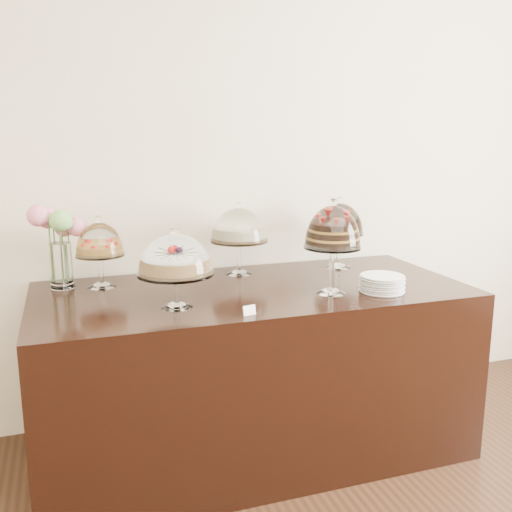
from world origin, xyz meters
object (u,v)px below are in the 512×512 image
object	(u,v)px
cake_stand_cheesecake	(239,228)
plate_stack	(382,284)
flower_vase	(58,236)
cake_stand_choco_layer	(333,231)
cake_stand_dark_choco	(339,222)
cake_stand_fruit_tart	(100,243)
display_counter	(253,370)
cake_stand_sugar_sponge	(175,258)

from	to	relation	value
cake_stand_cheesecake	plate_stack	xyz separation A→B (m)	(0.57, -0.59, -0.22)
cake_stand_cheesecake	flower_vase	distance (m)	0.96
cake_stand_choco_layer	cake_stand_cheesecake	xyz separation A→B (m)	(-0.32, 0.53, -0.05)
cake_stand_cheesecake	cake_stand_dark_choco	xyz separation A→B (m)	(0.61, -0.03, 0.01)
cake_stand_cheesecake	cake_stand_dark_choco	distance (m)	0.61
cake_stand_fruit_tart	flower_vase	distance (m)	0.21
cake_stand_dark_choco	cake_stand_cheesecake	bearing A→B (deg)	176.89
cake_stand_cheesecake	flower_vase	bearing A→B (deg)	-179.95
display_counter	cake_stand_fruit_tart	distance (m)	1.04
cake_stand_cheesecake	cake_stand_fruit_tart	xyz separation A→B (m)	(-0.76, -0.04, -0.03)
cake_stand_cheesecake	cake_stand_choco_layer	bearing A→B (deg)	-58.70
cake_stand_choco_layer	flower_vase	bearing A→B (deg)	157.69
cake_stand_cheesecake	flower_vase	world-z (taller)	flower_vase
cake_stand_choco_layer	flower_vase	world-z (taller)	cake_stand_choco_layer
display_counter	cake_stand_choco_layer	world-z (taller)	cake_stand_choco_layer
flower_vase	cake_stand_sugar_sponge	bearing A→B (deg)	-45.68
display_counter	cake_stand_fruit_tart	bearing A→B (deg)	159.19
cake_stand_choco_layer	cake_stand_cheesecake	size ratio (longest dim) A/B	1.15
plate_stack	cake_stand_sugar_sponge	bearing A→B (deg)	176.01
cake_stand_fruit_tart	plate_stack	xyz separation A→B (m)	(1.33, -0.55, -0.19)
display_counter	cake_stand_dark_choco	world-z (taller)	cake_stand_dark_choco
cake_stand_fruit_tart	flower_vase	bearing A→B (deg)	170.01
cake_stand_cheesecake	display_counter	bearing A→B (deg)	-94.14
cake_stand_sugar_sponge	cake_stand_fruit_tart	xyz separation A→B (m)	(-0.30, 0.48, 0.00)
cake_stand_dark_choco	flower_vase	xyz separation A→B (m)	(-1.56, 0.03, -0.00)
cake_stand_fruit_tart	cake_stand_sugar_sponge	bearing A→B (deg)	-57.77
flower_vase	display_counter	bearing A→B (deg)	-18.60
cake_stand_sugar_sponge	flower_vase	distance (m)	0.72
display_counter	cake_stand_dark_choco	bearing A→B (deg)	24.24
plate_stack	cake_stand_dark_choco	bearing A→B (deg)	86.58
display_counter	cake_stand_choco_layer	distance (m)	0.87
cake_stand_dark_choco	flower_vase	world-z (taller)	flower_vase
plate_stack	display_counter	bearing A→B (deg)	155.58
plate_stack	flower_vase	bearing A→B (deg)	159.08
cake_stand_choco_layer	cake_stand_fruit_tart	xyz separation A→B (m)	(-1.08, 0.49, -0.08)
display_counter	cake_stand_dark_choco	size ratio (longest dim) A/B	5.25
cake_stand_sugar_sponge	flower_vase	bearing A→B (deg)	134.32
cake_stand_choco_layer	cake_stand_dark_choco	size ratio (longest dim) A/B	1.13
cake_stand_dark_choco	plate_stack	distance (m)	0.60
cake_stand_choco_layer	cake_stand_fruit_tart	distance (m)	1.19
cake_stand_choco_layer	plate_stack	bearing A→B (deg)	-13.48
cake_stand_choco_layer	plate_stack	world-z (taller)	cake_stand_choco_layer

